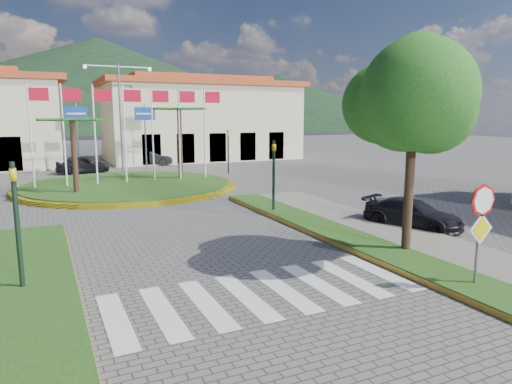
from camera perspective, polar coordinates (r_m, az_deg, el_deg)
name	(u,v)px	position (r m, az deg, el deg)	size (l,w,h in m)	color
ground	(368,379)	(8.26, 13.84, -21.74)	(160.00, 160.00, 0.00)	#5E5C59
sidewalk_right	(504,280)	(13.57, 28.58, -9.59)	(4.00, 28.00, 0.15)	gray
verge_right	(471,286)	(12.65, 25.31, -10.62)	(1.60, 28.00, 0.18)	#214A15
crosswalk	(261,293)	(11.28, 0.64, -12.57)	(8.00, 3.00, 0.01)	silver
roundabout_island	(129,185)	(28.08, -15.65, 0.83)	(12.70, 12.70, 6.00)	yellow
stop_sign	(481,219)	(12.25, 26.31, -3.05)	(0.80, 0.11, 2.65)	slate
deciduous_tree	(415,84)	(14.51, 19.24, 12.66)	(3.60, 3.60, 6.80)	black
traffic_light_left	(16,215)	(12.14, -27.76, -2.55)	(0.15, 0.18, 3.20)	black
traffic_light_right	(274,170)	(19.76, 2.23, 2.81)	(0.15, 0.18, 3.20)	black
traffic_light_far	(228,147)	(33.90, -3.50, 5.60)	(0.18, 0.15, 3.20)	black
direction_sign_west	(77,126)	(36.47, -21.47, 7.74)	(1.60, 0.14, 5.20)	slate
direction_sign_east	(145,125)	(37.16, -13.69, 8.15)	(1.60, 0.14, 5.20)	slate
street_lamp_centre	(120,112)	(35.84, -16.60, 9.53)	(4.80, 0.16, 8.00)	slate
building_right	(201,119)	(45.78, -6.84, 9.02)	(19.08, 9.54, 8.05)	beige
hill_far_mid	(99,83)	(166.90, -19.02, 12.71)	(180.00, 180.00, 30.00)	black
hill_far_east	(277,102)	(159.05, 2.70, 11.22)	(120.00, 120.00, 18.00)	black
hill_near_back	(13,101)	(135.56, -28.07, 10.01)	(110.00, 110.00, 16.00)	black
car_dark_a	(83,165)	(36.29, -20.84, 3.20)	(1.53, 3.80, 1.30)	black
car_dark_b	(150,158)	(40.62, -13.12, 4.18)	(1.35, 3.88, 1.28)	black
car_side_right	(413,214)	(18.46, 18.99, -2.58)	(1.52, 3.75, 1.09)	black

